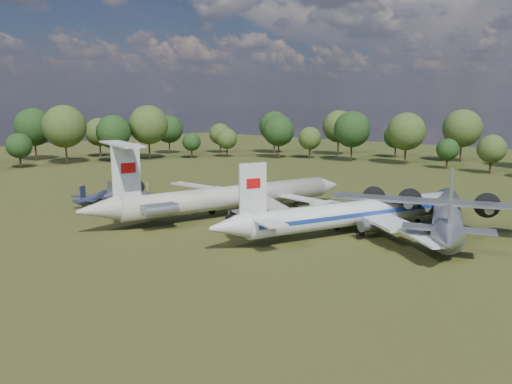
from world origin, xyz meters
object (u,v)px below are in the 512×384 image
Objects in this scene: person_on_il62 at (148,188)px; il62_airliner at (231,201)px; small_prop_northwest at (123,193)px; tu104_jet at (355,218)px; small_prop_west at (98,199)px; an12_transport at (447,220)px.

il62_airliner is at bearing -70.54° from person_on_il62.
il62_airliner is 24.86m from small_prop_northwest.
tu104_jet reaches higher than small_prop_northwest.
small_prop_northwest reaches higher than small_prop_west.
tu104_jet reaches higher than small_prop_west.
an12_transport is at bearing -12.01° from small_prop_northwest.
person_on_il62 reaches higher than an12_transport.
il62_airliner reaches higher than an12_transport.
tu104_jet is at bearing -165.40° from an12_transport.
il62_airliner is 31.75m from an12_transport.
small_prop_west is 5.95m from small_prop_northwest.
an12_transport reaches higher than tu104_jet.
an12_transport is at bearing 35.84° from il62_airliner.
an12_transport is at bearing -109.36° from person_on_il62.
il62_airliner reaches higher than tu104_jet.
an12_transport is 2.49× the size of small_prop_northwest.
tu104_jet is 45.45m from small_prop_west.
an12_transport is 18.86× the size of person_on_il62.
an12_transport is 41.20m from person_on_il62.
an12_transport is (10.20, 6.60, 0.04)m from tu104_jet.
tu104_jet is 12.14m from an12_transport.
small_prop_northwest is 7.57× the size of person_on_il62.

